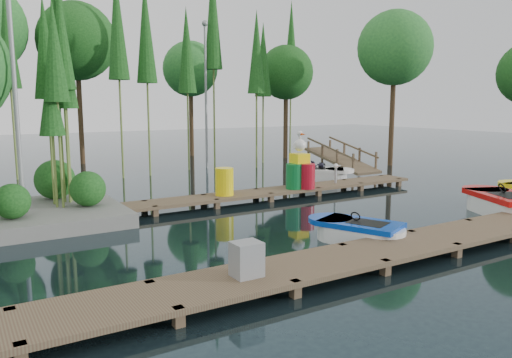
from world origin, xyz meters
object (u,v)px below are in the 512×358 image
boat_red (503,205)px  drum_cluster (301,171)px  utility_cabinet (247,259)px  yellow_barrel (224,182)px  boat_blue (358,233)px

boat_red → drum_cluster: (-3.38, 5.52, 0.60)m
utility_cabinet → yellow_barrel: size_ratio=0.68×
boat_red → yellow_barrel: yellow_barrel is taller
boat_blue → yellow_barrel: 5.71m
boat_blue → yellow_barrel: (-0.62, 5.65, 0.51)m
yellow_barrel → drum_cluster: drum_cluster is taller
drum_cluster → boat_blue: bearing=-113.3°
boat_blue → yellow_barrel: bearing=72.7°
boat_red → utility_cabinet: size_ratio=5.37×
yellow_barrel → drum_cluster: size_ratio=0.44×
utility_cabinet → drum_cluster: size_ratio=0.30×
boat_blue → drum_cluster: size_ratio=1.31×
yellow_barrel → utility_cabinet: bearing=-115.0°
boat_red → yellow_barrel: 8.53m
boat_blue → utility_cabinet: size_ratio=4.31×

